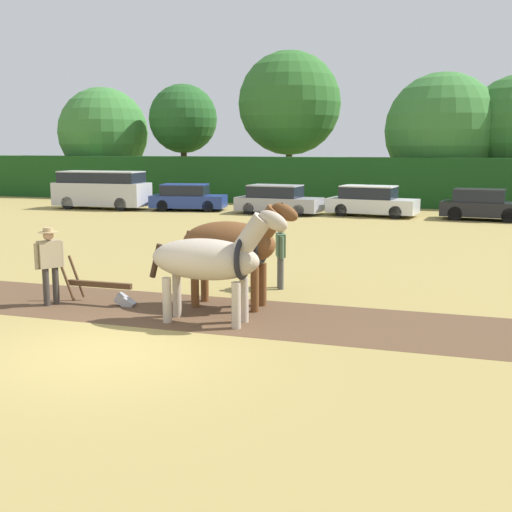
# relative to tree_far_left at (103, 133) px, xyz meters

# --- Properties ---
(ground_plane) EXTENTS (240.00, 240.00, 0.00)m
(ground_plane) POSITION_rel_tree_far_left_xyz_m (20.47, -32.53, -4.52)
(ground_plane) COLOR #998447
(plowed_furrow_strip) EXTENTS (32.71, 3.78, 0.01)m
(plowed_furrow_strip) POSITION_rel_tree_far_left_xyz_m (16.42, -29.70, -4.52)
(plowed_furrow_strip) COLOR brown
(plowed_furrow_strip) RESTS_ON ground
(hedgerow) EXTENTS (60.06, 1.52, 2.87)m
(hedgerow) POSITION_rel_tree_far_left_xyz_m (20.47, -3.35, -3.08)
(hedgerow) COLOR #194719
(hedgerow) RESTS_ON ground
(tree_far_left) EXTENTS (6.53, 6.53, 7.79)m
(tree_far_left) POSITION_rel_tree_far_left_xyz_m (0.00, 0.00, 0.00)
(tree_far_left) COLOR brown
(tree_far_left) RESTS_ON ground
(tree_left) EXTENTS (4.83, 4.83, 7.87)m
(tree_left) POSITION_rel_tree_far_left_xyz_m (6.28, 0.48, 0.91)
(tree_left) COLOR #4C3823
(tree_left) RESTS_ON ground
(tree_center_left) EXTENTS (6.81, 6.81, 9.74)m
(tree_center_left) POSITION_rel_tree_far_left_xyz_m (14.17, 0.25, 1.81)
(tree_center_left) COLOR brown
(tree_center_left) RESTS_ON ground
(tree_center) EXTENTS (7.06, 7.06, 7.99)m
(tree_center) POSITION_rel_tree_far_left_xyz_m (24.04, 0.03, -0.06)
(tree_center) COLOR #423323
(tree_center) RESTS_ON ground
(draft_horse_lead_left) EXTENTS (2.95, 0.93, 2.36)m
(draft_horse_lead_left) POSITION_rel_tree_far_left_xyz_m (21.45, -30.24, -3.23)
(draft_horse_lead_left) COLOR #B2A38E
(draft_horse_lead_left) RESTS_ON ground
(draft_horse_lead_right) EXTENTS (2.75, 1.08, 2.39)m
(draft_horse_lead_right) POSITION_rel_tree_far_left_xyz_m (21.40, -28.88, -3.13)
(draft_horse_lead_right) COLOR brown
(draft_horse_lead_right) RESTS_ON ground
(plow) EXTENTS (1.79, 0.47, 1.13)m
(plow) POSITION_rel_tree_far_left_xyz_m (18.64, -29.64, -4.19)
(plow) COLOR #4C331E
(plow) RESTS_ON ground
(farmer_at_plow) EXTENTS (0.43, 0.60, 1.73)m
(farmer_at_plow) POSITION_rel_tree_far_left_xyz_m (17.53, -30.06, -3.50)
(farmer_at_plow) COLOR #38332D
(farmer_at_plow) RESTS_ON ground
(farmer_beside_team) EXTENTS (0.37, 0.60, 1.60)m
(farmer_beside_team) POSITION_rel_tree_far_left_xyz_m (21.83, -26.77, -3.60)
(farmer_beside_team) COLOR #4C4C4C
(farmer_beside_team) RESTS_ON ground
(parked_van) EXTENTS (5.44, 2.24, 2.12)m
(parked_van) POSITION_rel_tree_far_left_xyz_m (6.14, -10.09, -3.42)
(parked_van) COLOR #BCBCC1
(parked_van) RESTS_ON ground
(parked_car_left) EXTENTS (4.35, 2.57, 1.45)m
(parked_car_left) POSITION_rel_tree_far_left_xyz_m (11.13, -9.36, -3.82)
(parked_car_left) COLOR navy
(parked_car_left) RESTS_ON ground
(parked_car_center_left) EXTENTS (4.53, 2.08, 1.51)m
(parked_car_center_left) POSITION_rel_tree_far_left_xyz_m (16.43, -9.56, -3.79)
(parked_car_center_left) COLOR #9E9EA8
(parked_car_center_left) RESTS_ON ground
(parked_car_center) EXTENTS (4.63, 2.28, 1.54)m
(parked_car_center) POSITION_rel_tree_far_left_xyz_m (21.22, -9.00, -3.78)
(parked_car_center) COLOR silver
(parked_car_center) RESTS_ON ground
(parked_car_center_right) EXTENTS (3.99, 2.01, 1.48)m
(parked_car_center_right) POSITION_rel_tree_far_left_xyz_m (26.54, -9.06, -3.80)
(parked_car_center_right) COLOR black
(parked_car_center_right) RESTS_ON ground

